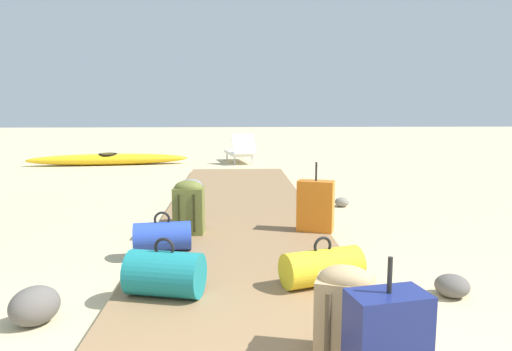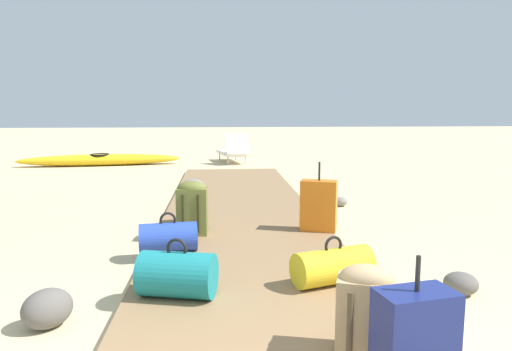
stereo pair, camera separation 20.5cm
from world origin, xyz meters
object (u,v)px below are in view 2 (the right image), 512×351
(duffel_bag_blue, at_px, (168,237))
(backpack_grey, at_px, (193,201))
(lounge_chair, at_px, (233,151))
(kayak, at_px, (100,160))
(backpack_tan, at_px, (366,307))
(backpack_olive, at_px, (192,206))
(duffel_bag_yellow, at_px, (333,266))
(suitcase_orange, at_px, (319,205))
(suitcase_navy, at_px, (414,347))
(duffel_bag_teal, at_px, (177,274))

(duffel_bag_blue, xyz_separation_m, backpack_grey, (0.19, 1.13, 0.14))
(lounge_chair, bearing_deg, kayak, -174.14)
(backpack_tan, bearing_deg, backpack_grey, 110.04)
(backpack_olive, bearing_deg, duffel_bag_yellow, -52.85)
(backpack_olive, height_order, suitcase_orange, suitcase_orange)
(suitcase_navy, distance_m, kayak, 11.19)
(duffel_bag_yellow, height_order, kayak, duffel_bag_yellow)
(duffel_bag_yellow, bearing_deg, duffel_bag_blue, 145.63)
(duffel_bag_blue, distance_m, lounge_chair, 8.27)
(backpack_grey, relative_size, kayak, 0.13)
(backpack_tan, distance_m, suitcase_orange, 2.81)
(backpack_grey, height_order, suitcase_orange, suitcase_orange)
(duffel_bag_yellow, bearing_deg, suitcase_orange, 82.09)
(duffel_bag_blue, xyz_separation_m, backpack_olive, (0.21, 0.64, 0.18))
(kayak, bearing_deg, backpack_grey, -67.69)
(backpack_olive, distance_m, suitcase_navy, 3.45)
(suitcase_orange, bearing_deg, duffel_bag_yellow, -97.91)
(backpack_tan, bearing_deg, suitcase_navy, -79.13)
(backpack_grey, distance_m, kayak, 7.28)
(backpack_grey, xyz_separation_m, kayak, (-2.76, 6.74, -0.22))
(lounge_chair, relative_size, kayak, 0.39)
(suitcase_navy, height_order, suitcase_orange, suitcase_orange)
(duffel_bag_teal, bearing_deg, suitcase_orange, 51.34)
(suitcase_navy, distance_m, suitcase_orange, 3.28)
(duffel_bag_teal, bearing_deg, lounge_chair, 85.66)
(duffel_bag_teal, bearing_deg, backpack_grey, 90.08)
(backpack_olive, relative_size, kayak, 0.15)
(backpack_tan, distance_m, backpack_grey, 3.43)
(suitcase_orange, relative_size, lounge_chair, 0.50)
(duffel_bag_teal, bearing_deg, duffel_bag_yellow, 8.01)
(duffel_bag_teal, relative_size, lounge_chair, 0.39)
(suitcase_navy, bearing_deg, duffel_bag_yellow, 90.51)
(backpack_tan, relative_size, suitcase_orange, 0.67)
(backpack_olive, xyz_separation_m, suitcase_orange, (1.47, 0.05, -0.03))
(duffel_bag_teal, distance_m, backpack_olive, 1.81)
(duffel_bag_teal, xyz_separation_m, backpack_olive, (0.02, 1.80, 0.15))
(duffel_bag_teal, xyz_separation_m, backpack_grey, (-0.00, 2.29, 0.12))
(backpack_grey, height_order, suitcase_navy, suitcase_navy)
(backpack_olive, relative_size, lounge_chair, 0.38)
(backpack_grey, bearing_deg, suitcase_orange, -16.29)
(suitcase_navy, height_order, lounge_chair, suitcase_navy)
(duffel_bag_blue, height_order, lounge_chair, lounge_chair)
(duffel_bag_yellow, height_order, lounge_chair, lounge_chair)
(backpack_olive, xyz_separation_m, backpack_grey, (-0.02, 0.49, -0.03))
(backpack_olive, height_order, kayak, backpack_olive)
(kayak, bearing_deg, duffel_bag_teal, -72.96)
(duffel_bag_teal, height_order, duffel_bag_yellow, duffel_bag_teal)
(backpack_grey, bearing_deg, duffel_bag_yellow, -59.33)
(duffel_bag_blue, height_order, backpack_tan, backpack_tan)
(backpack_grey, xyz_separation_m, suitcase_orange, (1.49, -0.43, 0.01))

